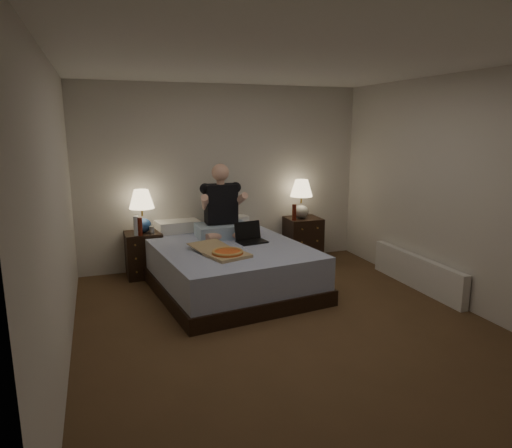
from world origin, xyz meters
name	(u,v)px	position (x,y,z in m)	size (l,w,h in m)	color
floor	(286,325)	(0.00, 0.00, 0.00)	(4.00, 4.50, 0.00)	brown
ceiling	(290,62)	(0.00, 0.00, 2.50)	(4.00, 4.50, 0.00)	white
wall_back	(224,177)	(0.00, 2.25, 1.25)	(4.00, 2.50, 0.00)	silver
wall_front	(471,273)	(0.00, -2.25, 1.25)	(4.00, 2.50, 0.00)	silver
wall_left	(57,215)	(-2.00, 0.00, 1.25)	(4.50, 2.50, 0.00)	silver
wall_right	(458,192)	(2.00, 0.00, 1.25)	(4.50, 2.50, 0.00)	silver
bed	(226,265)	(-0.26, 1.28, 0.28)	(1.65, 2.20, 0.55)	#5264A5
nightstand_left	(144,254)	(-1.16, 2.02, 0.30)	(0.45, 0.41, 0.59)	black
nightstand_right	(303,239)	(1.12, 2.02, 0.32)	(0.49, 0.44, 0.63)	black
lamp_left	(142,211)	(-1.16, 2.03, 0.87)	(0.32, 0.32, 0.56)	navy
lamp_right	(301,199)	(1.08, 2.02, 0.91)	(0.32, 0.32, 0.56)	gray
water_bottle	(136,226)	(-1.25, 1.89, 0.72)	(0.07, 0.07, 0.25)	silver
soda_can	(152,230)	(-1.06, 1.91, 0.64)	(0.07, 0.07, 0.10)	#AEADA9
beer_bottle_left	(140,227)	(-1.21, 1.87, 0.71)	(0.06, 0.06, 0.23)	#54180C
beer_bottle_right	(294,212)	(0.93, 1.91, 0.75)	(0.06, 0.06, 0.23)	#50160B
person	(222,201)	(-0.20, 1.64, 1.02)	(0.66, 0.52, 0.93)	black
laptop	(252,233)	(0.06, 1.21, 0.67)	(0.34, 0.28, 0.24)	black
pizza_box	(228,253)	(-0.39, 0.72, 0.59)	(0.40, 0.76, 0.08)	tan
radiator	(417,272)	(1.93, 0.47, 0.20)	(0.10, 1.60, 0.40)	silver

